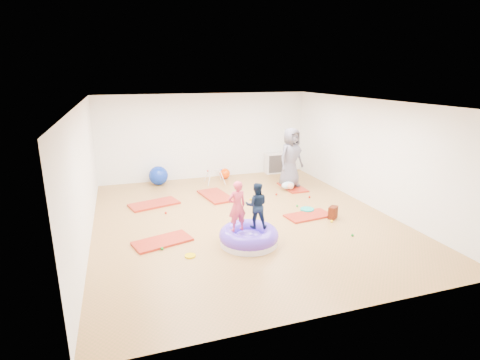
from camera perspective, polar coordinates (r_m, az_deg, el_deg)
name	(u,v)px	position (r m, az deg, el deg)	size (l,w,h in m)	color
room	(244,163)	(8.78, 0.61, 2.62)	(7.01, 8.01, 2.81)	olive
gym_mat_front_left	(162,241)	(8.12, -11.74, -9.14)	(1.19, 0.59, 0.05)	#A53021
gym_mat_mid_left	(154,204)	(10.37, -12.96, -3.58)	(1.28, 0.64, 0.05)	#A53021
gym_mat_center_back	(216,196)	(10.80, -3.70, -2.41)	(1.32, 0.66, 0.05)	#A53021
gym_mat_right	(308,216)	(9.47, 10.37, -5.36)	(1.14, 0.57, 0.05)	#A53021
gym_mat_rear_right	(292,187)	(11.71, 7.99, -1.08)	(1.13, 0.57, 0.05)	#A53021
inflatable_cushion	(249,237)	(7.86, 1.35, -8.65)	(1.24, 1.24, 0.39)	white
child_pink	(237,204)	(7.55, -0.44, -3.66)	(0.39, 0.25, 1.06)	#D93C58
child_navy	(257,203)	(7.74, 2.53, -3.54)	(0.47, 0.37, 0.97)	#0D1B33
adult_caregiver	(291,158)	(11.49, 7.75, 3.41)	(0.89, 0.58, 1.82)	#575462
infant	(288,186)	(11.36, 7.40, -0.84)	(0.40, 0.41, 0.24)	silver
ball_pit_balls	(269,212)	(9.55, 4.44, -4.91)	(4.45, 3.21, 0.06)	#198324
exercise_ball_blue	(158,176)	(12.13, -12.32, 0.66)	(0.60, 0.60, 0.60)	#0C2CA6
exercise_ball_orange	(225,174)	(12.57, -2.33, 0.98)	(0.35, 0.35, 0.35)	#FF4300
infant_play_gym	(215,175)	(11.98, -3.90, 0.84)	(0.60, 0.57, 0.46)	silver
cube_shelf	(275,163)	(13.33, 5.40, 2.59)	(0.72, 0.35, 0.72)	silver
balance_disc	(307,210)	(9.80, 10.19, -4.52)	(0.35, 0.35, 0.08)	#0BB09D
backpack	(333,213)	(9.43, 13.98, -4.84)	(0.27, 0.16, 0.31)	maroon
yellow_toy	(190,256)	(7.46, -7.60, -11.39)	(0.21, 0.21, 0.03)	#F1CC00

